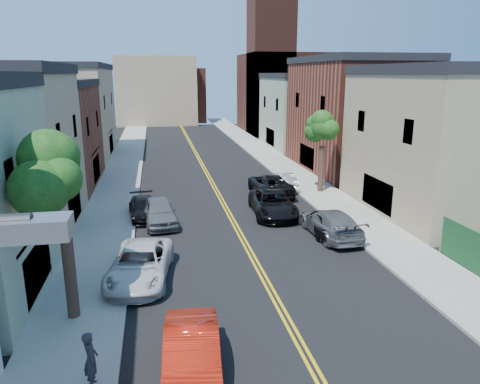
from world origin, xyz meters
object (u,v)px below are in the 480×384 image
grey_car_right (330,223)px  black_suv_lane (273,204)px  white_pickup (140,264)px  silver_car_right (282,181)px  grey_car_left (159,212)px  dark_car_right_far (270,184)px  black_car_left (144,208)px  pedestrian_left (91,360)px  black_car_right (324,221)px  red_sedan (192,358)px

grey_car_right → black_suv_lane: bearing=-66.4°
white_pickup → silver_car_right: white_pickup is taller
grey_car_left → dark_car_right_far: bearing=27.2°
grey_car_left → black_car_left: grey_car_left is taller
black_suv_lane → pedestrian_left: bearing=-117.6°
white_pickup → black_car_right: 11.16m
grey_car_left → grey_car_right: size_ratio=0.88×
grey_car_left → pedestrian_left: (-2.16, -14.91, 0.22)m
grey_car_left → black_car_left: bearing=117.6°
red_sedan → grey_car_left: 15.06m
black_car_left → black_car_right: 11.45m
black_car_right → pedestrian_left: pedestrian_left is taller
grey_car_left → white_pickup: bearing=-102.8°
black_car_left → silver_car_right: size_ratio=1.05×
black_car_left → silver_car_right: 12.02m
dark_car_right_far → pedestrian_left: bearing=63.2°
silver_car_right → pedestrian_left: bearing=60.3°
red_sedan → white_pickup: red_sedan is taller
dark_car_right_far → white_pickup: bearing=55.2°
silver_car_right → grey_car_left: bearing=34.0°
grey_car_left → black_car_left: size_ratio=1.07×
grey_car_right → grey_car_left: bearing=-25.6°
black_car_left → pedestrian_left: bearing=-100.0°
grey_car_left → black_car_right: (9.36, -3.50, -0.06)m
dark_car_right_far → black_suv_lane: dark_car_right_far is taller
pedestrian_left → black_car_left: bearing=-18.8°
silver_car_right → pedestrian_left: pedestrian_left is taller
black_suv_lane → red_sedan: bearing=-109.0°
pedestrian_left → black_car_right: bearing=-59.9°
red_sedan → dark_car_right_far: 21.91m
white_pickup → grey_car_right: 11.17m
grey_car_left → dark_car_right_far: 10.06m
grey_car_left → black_car_right: bearing=-26.2°
black_car_left → grey_car_right: size_ratio=0.83×
red_sedan → silver_car_right: bearing=71.6°
grey_car_right → black_car_right: 0.52m
dark_car_right_far → black_car_right: bearing=96.5°
white_pickup → black_suv_lane: (8.29, 8.21, 0.02)m
red_sedan → silver_car_right: red_sedan is taller
white_pickup → pedestrian_left: bearing=-91.5°
grey_car_left → dark_car_right_far: (8.44, 5.48, -0.00)m
dark_car_right_far → pedestrian_left: pedestrian_left is taller
grey_car_right → dark_car_right_far: (-1.11, 9.45, 0.03)m
red_sedan → black_car_left: size_ratio=1.09×
grey_car_left → pedestrian_left: pedestrian_left is taller
white_pickup → pedestrian_left: 7.28m
white_pickup → black_suv_lane: size_ratio=0.97×
grey_car_right → pedestrian_left: size_ratio=3.05×
grey_car_right → black_suv_lane: black_suv_lane is taller
red_sedan → grey_car_right: (8.81, 11.06, -0.01)m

